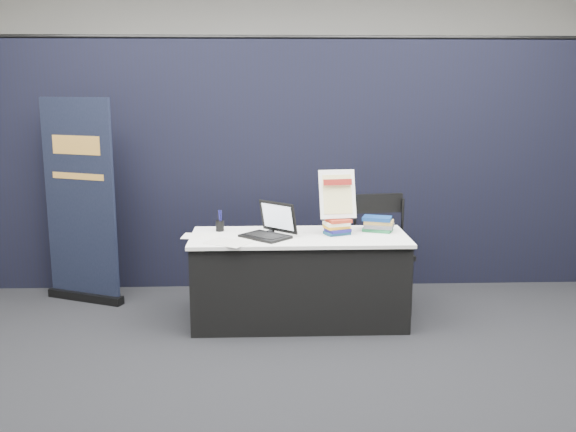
# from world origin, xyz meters

# --- Properties ---
(floor) EXTENTS (8.00, 8.00, 0.00)m
(floor) POSITION_xyz_m (0.00, 0.00, 0.00)
(floor) COLOR black
(floor) RESTS_ON ground
(wall_back) EXTENTS (8.00, 0.02, 3.50)m
(wall_back) POSITION_xyz_m (0.00, 4.00, 1.75)
(wall_back) COLOR beige
(wall_back) RESTS_ON floor
(drape_partition) EXTENTS (6.00, 0.08, 2.40)m
(drape_partition) POSITION_xyz_m (0.00, 1.60, 1.20)
(drape_partition) COLOR black
(drape_partition) RESTS_ON floor
(display_table) EXTENTS (1.80, 0.75, 0.75)m
(display_table) POSITION_xyz_m (0.00, 0.55, 0.38)
(display_table) COLOR black
(display_table) RESTS_ON floor
(laptop) EXTENTS (0.45, 0.50, 0.28)m
(laptop) POSITION_xyz_m (-0.28, 0.52, 0.82)
(laptop) COLOR black
(laptop) RESTS_ON display_table
(mouse) EXTENTS (0.10, 0.12, 0.03)m
(mouse) POSITION_xyz_m (-0.24, 0.62, 0.77)
(mouse) COLOR black
(mouse) RESTS_ON display_table
(brochure_left) EXTENTS (0.31, 0.23, 0.00)m
(brochure_left) POSITION_xyz_m (-0.82, 0.55, 0.75)
(brochure_left) COLOR silver
(brochure_left) RESTS_ON display_table
(brochure_mid) EXTENTS (0.41, 0.38, 0.00)m
(brochure_mid) POSITION_xyz_m (-0.58, 0.31, 0.75)
(brochure_mid) COLOR beige
(brochure_mid) RESTS_ON display_table
(brochure_right) EXTENTS (0.36, 0.31, 0.00)m
(brochure_right) POSITION_xyz_m (-0.35, 0.49, 0.75)
(brochure_right) COLOR silver
(brochure_right) RESTS_ON display_table
(pen_cup) EXTENTS (0.07, 0.07, 0.09)m
(pen_cup) POSITION_xyz_m (-0.67, 0.74, 0.80)
(pen_cup) COLOR black
(pen_cup) RESTS_ON display_table
(book_stack_tall) EXTENTS (0.23, 0.21, 0.13)m
(book_stack_tall) POSITION_xyz_m (0.32, 0.57, 0.82)
(book_stack_tall) COLOR navy
(book_stack_tall) RESTS_ON display_table
(book_stack_short) EXTENTS (0.27, 0.24, 0.13)m
(book_stack_short) POSITION_xyz_m (0.68, 0.68, 0.81)
(book_stack_short) COLOR #1E7240
(book_stack_short) RESTS_ON display_table
(info_sign) EXTENTS (0.32, 0.17, 0.42)m
(info_sign) POSITION_xyz_m (0.32, 0.60, 1.08)
(info_sign) COLOR black
(info_sign) RESTS_ON book_stack_tall
(pullup_banner) EXTENTS (0.77, 0.41, 1.87)m
(pullup_banner) POSITION_xyz_m (-1.96, 1.18, 0.83)
(pullup_banner) COLOR black
(pullup_banner) RESTS_ON floor
(stacking_chair) EXTENTS (0.52, 0.52, 1.01)m
(stacking_chair) POSITION_xyz_m (0.75, 0.87, 0.56)
(stacking_chair) COLOR black
(stacking_chair) RESTS_ON floor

